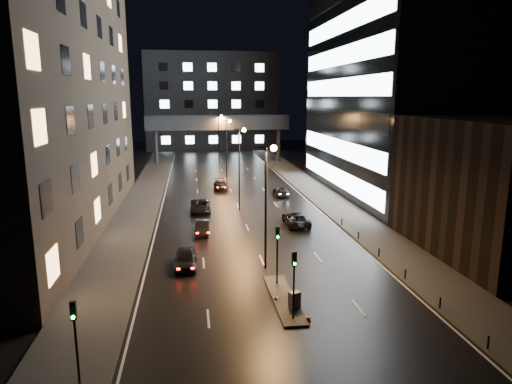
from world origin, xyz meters
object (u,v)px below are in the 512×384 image
car_away_a (186,259)px  car_toward_a (296,219)px  car_away_d (220,185)px  utility_cabinet (294,300)px  car_away_c (200,206)px  car_away_b (202,228)px  car_toward_b (281,192)px

car_away_a → car_toward_a: bearing=44.3°
car_away_d → car_toward_a: 22.01m
car_away_d → utility_cabinet: (2.20, -40.70, 0.01)m
car_away_d → car_away_c: bearing=-104.9°
car_away_b → car_toward_b: 20.32m
car_away_b → car_away_d: bearing=85.5°
car_away_a → car_away_d: bearing=82.3°
car_away_b → car_toward_a: (10.26, 1.77, 0.07)m
car_away_c → utility_cabinet: (5.54, -27.17, -0.03)m
car_away_b → car_toward_a: bearing=13.7°
car_away_c → car_toward_b: (11.53, 7.58, -0.08)m
car_away_a → car_toward_b: 29.20m
car_away_a → car_away_d: 32.40m
car_toward_b → car_away_b: bearing=55.6°
car_away_c → utility_cabinet: car_away_c is taller
utility_cabinet → car_away_c: bearing=77.2°
car_away_d → car_toward_a: size_ratio=0.92×
car_toward_a → car_toward_b: 15.01m
car_away_d → car_toward_a: bearing=-72.8°
car_toward_b → car_away_a: bearing=63.5°
car_away_b → utility_cabinet: bearing=-68.9°
car_toward_a → car_away_c: bearing=-36.5°
car_away_d → car_toward_b: bearing=-37.1°
car_away_d → car_away_a: bearing=-99.9°
car_away_c → car_toward_a: size_ratio=1.02×
car_away_b → car_away_d: size_ratio=0.83×
car_toward_a → car_away_a: bearing=42.4°
car_away_c → car_toward_a: bearing=-35.2°
car_away_b → car_away_c: 9.14m
car_away_a → car_toward_b: size_ratio=1.01×
car_away_b → car_away_c: car_away_c is taller
utility_cabinet → car_away_a: bearing=105.3°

